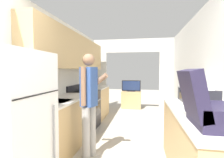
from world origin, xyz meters
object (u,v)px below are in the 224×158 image
(knife, at_px, (89,89))
(range_oven, at_px, (85,109))
(television, at_px, (131,86))
(refrigerator, at_px, (12,126))
(suitcase, at_px, (210,108))
(microwave, at_px, (194,95))
(person, at_px, (89,102))
(tv_cabinet, at_px, (131,100))

(knife, bearing_deg, range_oven, -122.90)
(range_oven, distance_m, television, 2.64)
(refrigerator, relative_size, television, 2.35)
(refrigerator, distance_m, knife, 2.97)
(suitcase, distance_m, microwave, 1.11)
(suitcase, bearing_deg, television, 102.17)
(television, xyz_separation_m, knife, (-1.02, -1.91, 0.08))
(person, height_order, microwave, person)
(person, distance_m, television, 3.85)
(person, height_order, knife, person)
(person, xyz_separation_m, microwave, (1.63, 0.11, 0.14))
(microwave, height_order, tv_cabinet, microwave)
(range_oven, height_order, knife, range_oven)
(range_oven, bearing_deg, person, -68.45)
(microwave, bearing_deg, tv_cabinet, 107.77)
(refrigerator, distance_m, television, 4.97)
(person, distance_m, suitcase, 1.78)
(microwave, bearing_deg, refrigerator, -151.74)
(person, bearing_deg, knife, 34.27)
(suitcase, bearing_deg, tv_cabinet, 102.07)
(suitcase, height_order, tv_cabinet, suitcase)
(person, relative_size, television, 2.43)
(suitcase, distance_m, knife, 3.56)
(person, relative_size, tv_cabinet, 2.34)
(refrigerator, xyz_separation_m, television, (0.96, 4.88, 0.03))
(suitcase, bearing_deg, microwave, 81.42)
(microwave, bearing_deg, person, -176.31)
(range_oven, distance_m, tv_cabinet, 2.65)
(microwave, bearing_deg, suitcase, -98.58)
(range_oven, xyz_separation_m, microwave, (2.19, -1.30, 0.59))
(refrigerator, height_order, range_oven, refrigerator)
(television, bearing_deg, microwave, -72.04)
(refrigerator, height_order, television, refrigerator)
(refrigerator, xyz_separation_m, person, (0.53, 1.06, 0.10))
(refrigerator, height_order, suitcase, refrigerator)
(knife, bearing_deg, microwave, -76.53)
(range_oven, height_order, microwave, microwave)
(person, bearing_deg, television, 10.57)
(suitcase, height_order, television, suitcase)
(suitcase, xyz_separation_m, microwave, (0.17, 1.10, -0.03))
(tv_cabinet, bearing_deg, television, -90.00)
(knife, bearing_deg, refrigerator, -126.27)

